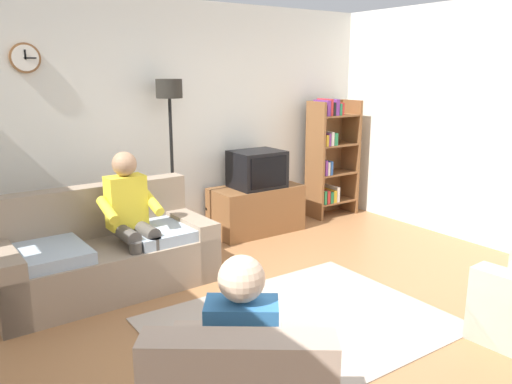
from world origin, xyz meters
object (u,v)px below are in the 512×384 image
Objects in this scene: couch at (104,256)px; tv_stand at (256,209)px; bookshelf at (329,155)px; person_in_left_armchair at (243,349)px; tv at (257,169)px; person_on_couch at (131,213)px; floor_lamp at (170,117)px.

couch is 1.75× the size of tv_stand.
couch is at bearing -168.38° from bookshelf.
tv is at bearing 54.30° from person_in_left_armchair.
tv reaches higher than tv_stand.
tv_stand is 1.83× the size of tv.
person_on_couch is (-1.85, -0.70, -0.09)m from tv.
tv is at bearing -6.71° from floor_lamp.
tv_stand is at bearing 54.51° from person_in_left_armchair.
person_on_couch is at bearing -134.08° from floor_lamp.
bookshelf is at bearing 3.26° from tv_stand.
couch is at bearing -164.22° from tv.
tv is 1.25m from floor_lamp.
tv_stand is at bearing 21.40° from person_on_couch.
floor_lamp is 1.37m from person_on_couch.
person_on_couch is at bearing -24.81° from couch.
person_on_couch is at bearing 81.80° from person_in_left_armchair.
bookshelf reaches higher than tv.
bookshelf reaches higher than person_on_couch.
couch is 2.17m from tv_stand.
tv_stand is at bearing -5.39° from floor_lamp.
tv_stand is 0.89× the size of person_on_couch.
couch is 1.72× the size of person_in_left_armchair.
couch is 3.21× the size of tv.
person_in_left_armchair is at bearing -92.31° from couch.
tv_stand is at bearing 16.40° from couch.
person_in_left_armchair is (-1.13, -3.16, -0.85)m from floor_lamp.
tv is at bearing -90.00° from tv_stand.
couch reaches higher than tv_stand.
person_in_left_armchair is (-2.18, -3.06, 0.32)m from tv_stand.
floor_lamp is 1.49× the size of person_on_couch.
bookshelf is 0.86× the size of floor_lamp.
couch is 2.22m from tv.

